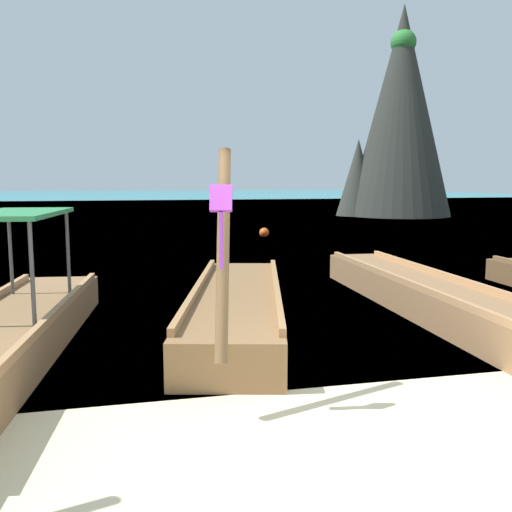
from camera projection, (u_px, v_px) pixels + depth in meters
name	position (u px, v px, depth m)	size (l,w,h in m)	color
ground	(343.00, 441.00, 4.72)	(120.00, 120.00, 0.00)	beige
sea_water	(140.00, 200.00, 63.80)	(120.00, 120.00, 0.00)	teal
longtail_boat_blue_ribbon	(4.00, 337.00, 6.71)	(1.90, 7.06, 2.26)	olive
longtail_boat_violet_ribbon	(237.00, 307.00, 8.44)	(2.54, 6.25, 2.49)	brown
longtail_boat_pink_ribbon	(423.00, 295.00, 9.38)	(1.32, 7.42, 2.41)	olive
karst_rock	(398.00, 115.00, 34.13)	(6.89, 6.29, 12.60)	#2D302B
mooring_buoy_near	(264.00, 233.00, 21.47)	(0.38, 0.38, 0.38)	#EA5119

